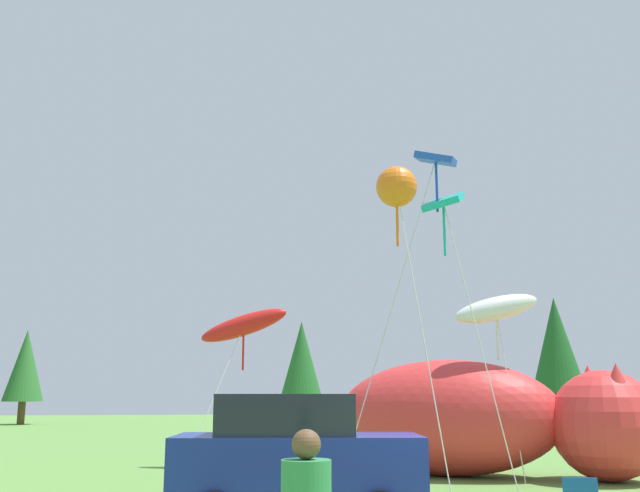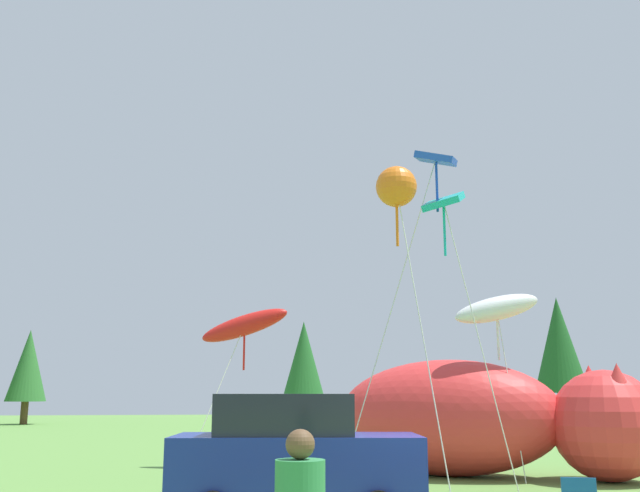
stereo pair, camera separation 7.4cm
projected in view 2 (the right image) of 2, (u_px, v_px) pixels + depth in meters
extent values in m
cube|color=navy|center=(297.00, 470.00, 11.86)|extent=(4.28, 2.22, 1.12)
cube|color=#1E232D|center=(285.00, 414.00, 12.03)|extent=(2.43, 1.87, 0.67)
ellipsoid|color=red|center=(449.00, 417.00, 18.31)|extent=(6.49, 5.24, 2.92)
ellipsoid|color=yellow|center=(450.00, 443.00, 18.18)|extent=(4.30, 3.64, 1.31)
sphere|color=red|center=(607.00, 425.00, 17.05)|extent=(2.63, 2.63, 2.63)
cone|color=red|center=(589.00, 381.00, 17.90)|extent=(0.74, 0.74, 0.79)
cone|color=red|center=(618.00, 380.00, 16.63)|extent=(0.74, 0.74, 0.79)
sphere|color=brown|center=(300.00, 444.00, 5.55)|extent=(0.23, 0.23, 0.23)
cylinder|color=silver|center=(390.00, 315.00, 15.86)|extent=(2.50, 0.35, 7.54)
cube|color=blue|center=(436.00, 159.00, 16.94)|extent=(1.21, 1.18, 0.54)
cylinder|color=blue|center=(437.00, 187.00, 16.80)|extent=(0.06, 0.06, 1.20)
cylinder|color=silver|center=(479.00, 339.00, 15.91)|extent=(1.23, 0.71, 6.50)
cube|color=#19B2B2|center=(443.00, 202.00, 16.82)|extent=(1.20, 1.25, 0.64)
cylinder|color=#19B2B2|center=(445.00, 231.00, 16.67)|extent=(0.06, 0.06, 1.20)
cylinder|color=silver|center=(511.00, 392.00, 17.32)|extent=(0.18, 0.91, 4.18)
ellipsoid|color=white|center=(497.00, 309.00, 18.16)|extent=(2.32, 0.75, 1.16)
cylinder|color=white|center=(498.00, 336.00, 18.01)|extent=(0.06, 0.06, 1.20)
cylinder|color=silver|center=(423.00, 335.00, 14.10)|extent=(0.70, 1.11, 6.40)
sphere|color=orange|center=(396.00, 187.00, 15.23)|extent=(0.88, 0.88, 0.88)
cylinder|color=orange|center=(397.00, 218.00, 15.09)|extent=(0.06, 0.06, 1.20)
cylinder|color=silver|center=(216.00, 395.00, 19.89)|extent=(1.58, 1.23, 4.03)
ellipsoid|color=red|center=(245.00, 325.00, 20.98)|extent=(2.76, 1.37, 1.49)
cylinder|color=red|center=(244.00, 349.00, 20.84)|extent=(0.06, 0.06, 1.20)
cylinder|color=brown|center=(303.00, 413.00, 45.26)|extent=(0.50, 0.50, 1.58)
cone|color=#236028|center=(304.00, 361.00, 45.92)|extent=(2.78, 2.78, 5.05)
cylinder|color=brown|center=(24.00, 413.00, 47.43)|extent=(0.48, 0.48, 1.50)
cone|color=#2D6B2D|center=(28.00, 365.00, 48.06)|extent=(2.63, 2.63, 4.79)
cylinder|color=brown|center=(563.00, 408.00, 48.57)|extent=(0.66, 0.66, 2.06)
cone|color=#1E5623|center=(559.00, 344.00, 49.45)|extent=(3.62, 3.62, 6.59)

